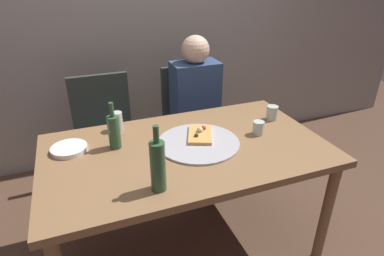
# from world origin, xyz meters

# --- Properties ---
(ground_plane) EXTENTS (8.00, 8.00, 0.00)m
(ground_plane) POSITION_xyz_m (0.00, 0.00, 0.00)
(ground_plane) COLOR #513828
(back_wall) EXTENTS (6.00, 0.10, 2.60)m
(back_wall) POSITION_xyz_m (0.00, 1.34, 1.30)
(back_wall) COLOR gray
(back_wall) RESTS_ON ground_plane
(dining_table) EXTENTS (1.53, 0.88, 0.73)m
(dining_table) POSITION_xyz_m (0.00, 0.00, 0.66)
(dining_table) COLOR olive
(dining_table) RESTS_ON ground_plane
(pizza_tray) EXTENTS (0.46, 0.46, 0.01)m
(pizza_tray) POSITION_xyz_m (0.07, 0.01, 0.74)
(pizza_tray) COLOR #ADADB2
(pizza_tray) RESTS_ON dining_table
(pizza_slice_last) EXTENTS (0.20, 0.25, 0.05)m
(pizza_slice_last) POSITION_xyz_m (0.11, 0.07, 0.76)
(pizza_slice_last) COLOR tan
(pizza_slice_last) RESTS_ON pizza_tray
(wine_bottle) EXTENTS (0.06, 0.06, 0.26)m
(wine_bottle) POSITION_xyz_m (-0.36, 0.14, 0.83)
(wine_bottle) COLOR #2D5133
(wine_bottle) RESTS_ON dining_table
(beer_bottle) EXTENTS (0.07, 0.07, 0.31)m
(beer_bottle) POSITION_xyz_m (-0.24, -0.30, 0.86)
(beer_bottle) COLOR #2D5133
(beer_bottle) RESTS_ON dining_table
(tumbler_near) EXTENTS (0.07, 0.07, 0.08)m
(tumbler_near) POSITION_xyz_m (0.44, -0.01, 0.77)
(tumbler_near) COLOR #B7C6BC
(tumbler_near) RESTS_ON dining_table
(tumbler_far) EXTENTS (0.07, 0.07, 0.11)m
(tumbler_far) POSITION_xyz_m (-0.32, 0.34, 0.79)
(tumbler_far) COLOR #B7C6BC
(tumbler_far) RESTS_ON dining_table
(wine_glass) EXTENTS (0.07, 0.07, 0.09)m
(wine_glass) POSITION_xyz_m (0.63, 0.14, 0.78)
(wine_glass) COLOR #B7C6BC
(wine_glass) RESTS_ON dining_table
(plate_stack) EXTENTS (0.19, 0.19, 0.03)m
(plate_stack) POSITION_xyz_m (-0.60, 0.18, 0.75)
(plate_stack) COLOR white
(plate_stack) RESTS_ON dining_table
(chair_left) EXTENTS (0.44, 0.44, 0.90)m
(chair_left) POSITION_xyz_m (-0.36, 0.84, 0.51)
(chair_left) COLOR #2D3833
(chair_left) RESTS_ON ground_plane
(chair_right) EXTENTS (0.44, 0.44, 0.90)m
(chair_right) POSITION_xyz_m (0.36, 0.84, 0.51)
(chair_right) COLOR #2D3833
(chair_right) RESTS_ON ground_plane
(guest_in_sweater) EXTENTS (0.36, 0.56, 1.17)m
(guest_in_sweater) POSITION_xyz_m (0.36, 0.69, 0.64)
(guest_in_sweater) COLOR navy
(guest_in_sweater) RESTS_ON ground_plane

